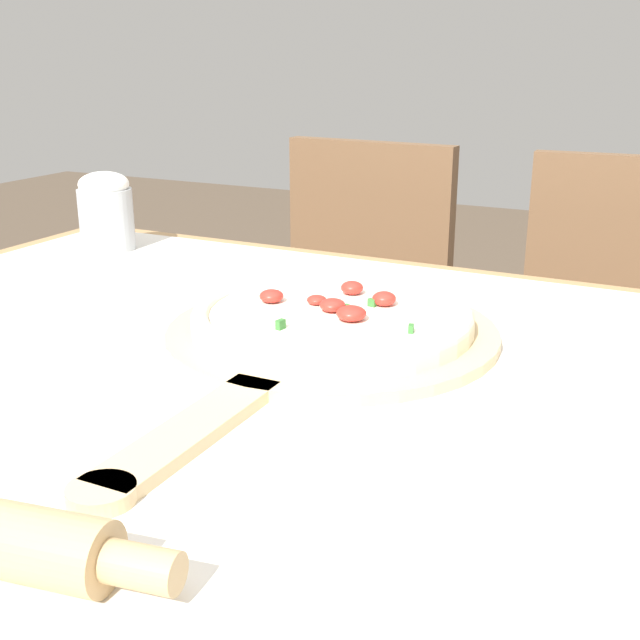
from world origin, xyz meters
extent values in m
cube|color=#A87F51|center=(0.00, 0.00, 0.75)|extent=(1.23, 0.99, 0.03)
cylinder|color=#A87F51|center=(-0.56, 0.44, 0.37)|extent=(0.06, 0.06, 0.74)
cube|color=silver|center=(0.00, 0.00, 0.77)|extent=(1.15, 0.91, 0.00)
cylinder|color=#D6B784|center=(0.04, 0.13, 0.78)|extent=(0.36, 0.36, 0.01)
cube|color=#D6B784|center=(0.04, -0.14, 0.78)|extent=(0.04, 0.22, 0.01)
cylinder|color=#D6B784|center=(0.04, -0.25, 0.78)|extent=(0.05, 0.05, 0.01)
cylinder|color=beige|center=(0.04, 0.13, 0.79)|extent=(0.31, 0.31, 0.02)
torus|color=beige|center=(0.04, 0.13, 0.80)|extent=(0.31, 0.31, 0.02)
cylinder|color=white|center=(0.04, 0.13, 0.80)|extent=(0.27, 0.27, 0.00)
ellipsoid|color=red|center=(0.07, 0.11, 0.81)|extent=(0.03, 0.03, 0.02)
ellipsoid|color=red|center=(0.04, 0.19, 0.81)|extent=(0.03, 0.03, 0.02)
ellipsoid|color=red|center=(0.02, 0.14, 0.81)|extent=(0.02, 0.02, 0.01)
ellipsoid|color=red|center=(0.09, 0.17, 0.81)|extent=(0.03, 0.03, 0.02)
ellipsoid|color=red|center=(0.04, 0.13, 0.81)|extent=(0.03, 0.03, 0.01)
ellipsoid|color=red|center=(-0.03, 0.13, 0.81)|extent=(0.03, 0.03, 0.01)
cube|color=#387533|center=(0.07, 0.11, 0.80)|extent=(0.01, 0.01, 0.01)
cube|color=#387533|center=(0.14, 0.10, 0.81)|extent=(0.01, 0.01, 0.01)
cube|color=#387533|center=(0.08, 0.16, 0.81)|extent=(0.01, 0.01, 0.01)
cube|color=#387533|center=(0.06, 0.13, 0.81)|extent=(0.01, 0.01, 0.01)
cube|color=#387533|center=(0.02, 0.05, 0.81)|extent=(0.01, 0.01, 0.01)
cylinder|color=tan|center=(0.14, -0.32, 0.79)|extent=(0.05, 0.03, 0.03)
cube|color=brown|center=(-0.28, 0.79, 0.44)|extent=(0.42, 0.42, 0.02)
cube|color=brown|center=(-0.27, 0.97, 0.67)|extent=(0.38, 0.05, 0.44)
cylinder|color=brown|center=(-0.45, 0.63, 0.21)|extent=(0.04, 0.04, 0.42)
cylinder|color=brown|center=(-0.13, 0.62, 0.21)|extent=(0.04, 0.04, 0.42)
cylinder|color=brown|center=(-0.43, 0.95, 0.21)|extent=(0.04, 0.04, 0.42)
cylinder|color=brown|center=(-0.11, 0.94, 0.21)|extent=(0.04, 0.04, 0.42)
cube|color=brown|center=(0.28, 0.79, 0.44)|extent=(0.42, 0.42, 0.02)
cube|color=brown|center=(0.27, 0.97, 0.67)|extent=(0.38, 0.06, 0.44)
cylinder|color=brown|center=(0.12, 0.62, 0.21)|extent=(0.04, 0.04, 0.42)
cylinder|color=brown|center=(0.11, 0.94, 0.21)|extent=(0.04, 0.04, 0.42)
cylinder|color=#B2B7BC|center=(-0.45, 0.34, 0.82)|extent=(0.08, 0.08, 0.09)
ellipsoid|color=white|center=(-0.45, 0.34, 0.87)|extent=(0.08, 0.08, 0.04)
camera|label=1|loc=(0.40, -0.62, 1.07)|focal=45.00mm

